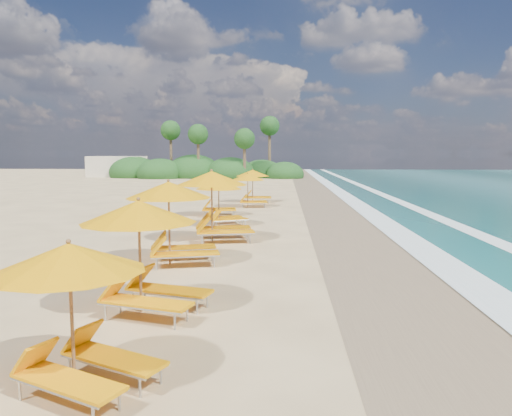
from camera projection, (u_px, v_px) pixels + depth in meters
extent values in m
plane|color=#DABC80|center=(256.00, 241.00, 17.10)|extent=(160.00, 160.00, 0.00)
cube|color=#8C7553|center=(369.00, 242.00, 16.87)|extent=(4.00, 160.00, 0.01)
cube|color=white|center=(412.00, 242.00, 16.77)|extent=(1.20, 160.00, 0.01)
cube|color=white|center=(500.00, 243.00, 16.60)|extent=(0.80, 160.00, 0.01)
cylinder|color=olive|center=(72.00, 317.00, 6.33)|extent=(0.05, 0.05, 1.92)
cone|color=#F09B05|center=(69.00, 258.00, 6.24)|extent=(2.63, 2.63, 0.39)
sphere|color=olive|center=(68.00, 241.00, 6.22)|extent=(0.07, 0.07, 0.07)
cylinder|color=olive|center=(140.00, 257.00, 9.36)|extent=(0.05, 0.05, 2.18)
cone|color=#F09B05|center=(139.00, 212.00, 9.26)|extent=(2.77, 2.77, 0.44)
sphere|color=olive|center=(138.00, 199.00, 9.23)|extent=(0.08, 0.08, 0.08)
cylinder|color=olive|center=(169.00, 224.00, 13.45)|extent=(0.06, 0.06, 2.31)
cone|color=#F09B05|center=(169.00, 190.00, 13.34)|extent=(2.88, 2.88, 0.46)
sphere|color=olive|center=(168.00, 181.00, 13.31)|extent=(0.08, 0.08, 0.08)
cylinder|color=olive|center=(212.00, 207.00, 17.04)|extent=(0.06, 0.06, 2.46)
cone|color=#F09B05|center=(212.00, 178.00, 16.92)|extent=(3.00, 3.00, 0.50)
sphere|color=olive|center=(212.00, 170.00, 16.89)|extent=(0.09, 0.09, 0.09)
cylinder|color=olive|center=(219.00, 203.00, 20.72)|extent=(0.05, 0.05, 1.96)
cone|color=#F09B05|center=(219.00, 185.00, 20.63)|extent=(2.68, 2.68, 0.39)
sphere|color=olive|center=(219.00, 180.00, 20.60)|extent=(0.07, 0.07, 0.07)
cylinder|color=olive|center=(212.00, 196.00, 24.02)|extent=(0.05, 0.05, 2.06)
cone|color=#F09B05|center=(212.00, 178.00, 23.92)|extent=(2.35, 2.35, 0.41)
sphere|color=olive|center=(212.00, 174.00, 23.89)|extent=(0.07, 0.07, 0.07)
cylinder|color=olive|center=(248.00, 191.00, 28.05)|extent=(0.05, 0.05, 1.94)
cone|color=#F09B05|center=(248.00, 177.00, 27.96)|extent=(2.12, 2.12, 0.39)
sphere|color=olive|center=(248.00, 173.00, 27.94)|extent=(0.07, 0.07, 0.07)
cylinder|color=olive|center=(253.00, 186.00, 30.73)|extent=(0.05, 0.05, 2.07)
cone|color=#F09B05|center=(253.00, 173.00, 30.64)|extent=(2.20, 2.20, 0.42)
sphere|color=olive|center=(253.00, 169.00, 30.61)|extent=(0.07, 0.07, 0.07)
ellipsoid|color=#163D14|center=(230.00, 173.00, 62.02)|extent=(6.40, 6.40, 4.16)
ellipsoid|color=#163D14|center=(194.00, 172.00, 63.30)|extent=(7.20, 7.20, 4.68)
ellipsoid|color=#163D14|center=(160.00, 174.00, 61.57)|extent=(6.00, 6.00, 3.90)
ellipsoid|color=#163D14|center=(262.00, 173.00, 63.78)|extent=(5.60, 5.60, 3.64)
ellipsoid|color=#163D14|center=(134.00, 173.00, 63.78)|extent=(6.60, 6.60, 4.29)
ellipsoid|color=#163D14|center=(285.00, 174.00, 61.62)|extent=(5.00, 5.00, 3.25)
cylinder|color=brown|center=(245.00, 159.00, 59.71)|extent=(0.36, 0.36, 5.00)
sphere|color=#163D14|center=(244.00, 139.00, 59.43)|extent=(2.60, 2.60, 2.60)
cylinder|color=brown|center=(198.00, 156.00, 61.02)|extent=(0.36, 0.36, 5.60)
sphere|color=#163D14|center=(198.00, 134.00, 60.71)|extent=(2.60, 2.60, 2.60)
cylinder|color=brown|center=(171.00, 154.00, 63.21)|extent=(0.36, 0.36, 6.20)
sphere|color=#163D14|center=(171.00, 130.00, 62.86)|extent=(2.60, 2.60, 2.60)
cylinder|color=brown|center=(270.00, 152.00, 63.40)|extent=(0.36, 0.36, 6.80)
sphere|color=#163D14|center=(270.00, 126.00, 63.02)|extent=(2.60, 2.60, 2.60)
cube|color=beige|center=(117.00, 166.00, 65.86)|extent=(7.00, 5.00, 2.80)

